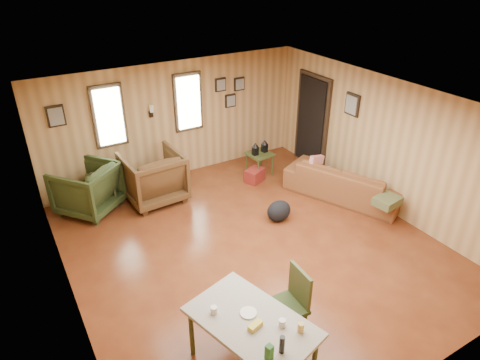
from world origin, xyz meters
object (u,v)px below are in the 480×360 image
object	(u,v)px
recliner_green	(87,186)
dining_table	(252,325)
sofa	(345,177)
recliner_brown	(153,175)
end_table	(101,186)
side_table	(260,152)

from	to	relation	value
recliner_green	dining_table	world-z (taller)	recliner_green
sofa	recliner_brown	bearing A→B (deg)	36.68
recliner_brown	recliner_green	bearing A→B (deg)	-14.87
recliner_brown	dining_table	bearing A→B (deg)	81.82
end_table	dining_table	size ratio (longest dim) A/B	0.43
recliner_brown	end_table	distance (m)	0.98
end_table	dining_table	world-z (taller)	dining_table
sofa	recliner_brown	xyz separation A→B (m)	(-3.20, 1.77, 0.10)
sofa	recliner_green	xyz separation A→B (m)	(-4.37, 2.02, 0.06)
side_table	sofa	bearing A→B (deg)	-60.51
recliner_green	end_table	size ratio (longest dim) A/B	1.47
recliner_green	side_table	bearing A→B (deg)	134.71
recliner_brown	side_table	distance (m)	2.30
sofa	side_table	xyz separation A→B (m)	(-0.91, 1.61, 0.09)
recliner_brown	end_table	world-z (taller)	recliner_brown
end_table	side_table	bearing A→B (deg)	-8.96
side_table	end_table	bearing A→B (deg)	171.04
end_table	dining_table	distance (m)	4.53
sofa	recliner_brown	size ratio (longest dim) A/B	2.09
sofa	side_table	distance (m)	1.85
recliner_green	end_table	distance (m)	0.30
sofa	dining_table	bearing A→B (deg)	99.11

